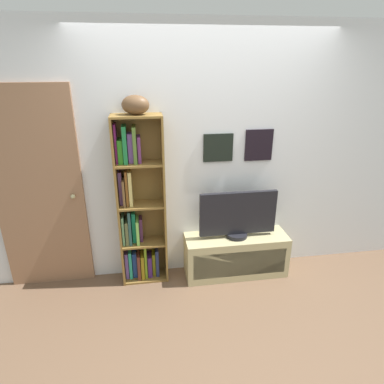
{
  "coord_description": "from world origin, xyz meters",
  "views": [
    {
      "loc": [
        -0.63,
        -2.08,
        2.22
      ],
      "look_at": [
        -0.18,
        0.85,
        1.03
      ],
      "focal_mm": 31.03,
      "sensor_mm": 36.0,
      "label": 1
    }
  ],
  "objects_px": {
    "football": "(135,105)",
    "television": "(238,215)",
    "tv_stand": "(236,255)",
    "bookshelf": "(138,210)",
    "door": "(39,193)"
  },
  "relations": [
    {
      "from": "football",
      "to": "television",
      "type": "relative_size",
      "value": 0.31
    },
    {
      "from": "door",
      "to": "football",
      "type": "bearing_deg",
      "value": -5.62
    },
    {
      "from": "football",
      "to": "tv_stand",
      "type": "height_order",
      "value": "football"
    },
    {
      "from": "television",
      "to": "tv_stand",
      "type": "bearing_deg",
      "value": -90.0
    },
    {
      "from": "tv_stand",
      "to": "television",
      "type": "xyz_separation_m",
      "value": [
        -0.0,
        0.0,
        0.48
      ]
    },
    {
      "from": "football",
      "to": "tv_stand",
      "type": "distance_m",
      "value": 1.89
    },
    {
      "from": "football",
      "to": "television",
      "type": "xyz_separation_m",
      "value": [
        0.98,
        -0.06,
        -1.13
      ]
    },
    {
      "from": "bookshelf",
      "to": "television",
      "type": "xyz_separation_m",
      "value": [
        1.03,
        -0.09,
        -0.09
      ]
    },
    {
      "from": "tv_stand",
      "to": "television",
      "type": "height_order",
      "value": "television"
    },
    {
      "from": "door",
      "to": "tv_stand",
      "type": "bearing_deg",
      "value": -4.64
    },
    {
      "from": "tv_stand",
      "to": "television",
      "type": "distance_m",
      "value": 0.48
    },
    {
      "from": "football",
      "to": "television",
      "type": "bearing_deg",
      "value": -3.62
    },
    {
      "from": "football",
      "to": "tv_stand",
      "type": "relative_size",
      "value": 0.23
    },
    {
      "from": "tv_stand",
      "to": "door",
      "type": "distance_m",
      "value": 2.11
    },
    {
      "from": "football",
      "to": "door",
      "type": "height_order",
      "value": "door"
    }
  ]
}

